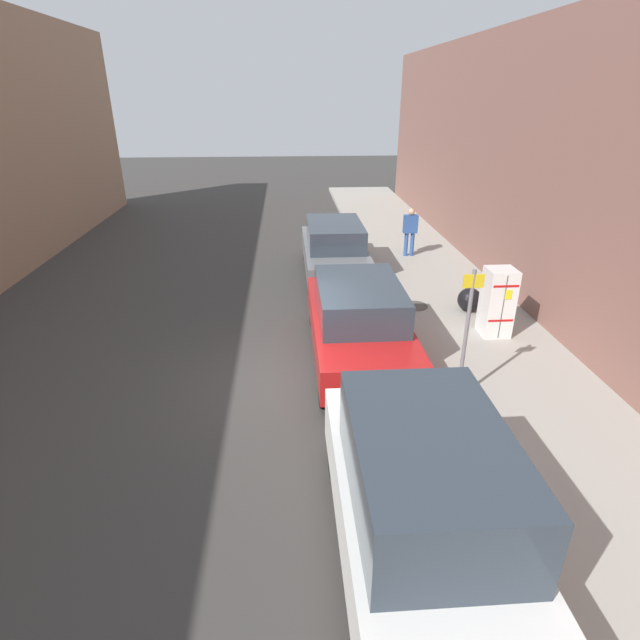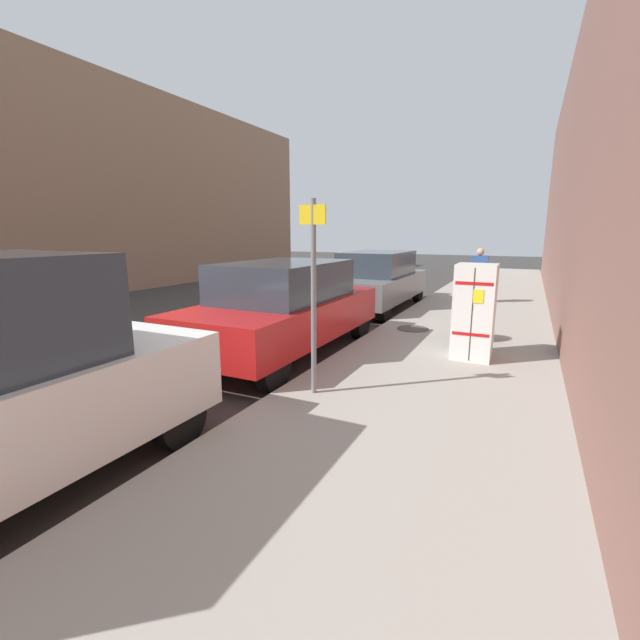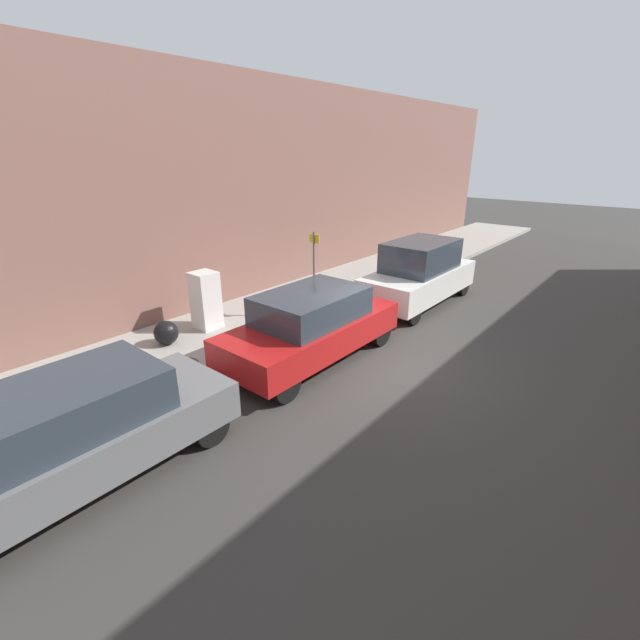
{
  "view_description": "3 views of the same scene",
  "coord_description": "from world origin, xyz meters",
  "px_view_note": "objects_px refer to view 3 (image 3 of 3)",
  "views": [
    {
      "loc": [
        -0.14,
        8.75,
        5.43
      ],
      "look_at": [
        -0.81,
        -1.23,
        0.85
      ],
      "focal_mm": 28.0,
      "sensor_mm": 36.0,
      "label": 1
    },
    {
      "loc": [
        -5.74,
        5.89,
        2.31
      ],
      "look_at": [
        -2.45,
        -0.88,
        0.76
      ],
      "focal_mm": 24.0,
      "sensor_mm": 36.0,
      "label": 2
    },
    {
      "loc": [
        4.71,
        -8.26,
        4.89
      ],
      "look_at": [
        -1.88,
        -0.39,
        0.8
      ],
      "focal_mm": 24.0,
      "sensor_mm": 36.0,
      "label": 3
    }
  ],
  "objects_px": {
    "street_sign_post": "(314,270)",
    "parked_suv_gray": "(73,433)",
    "discarded_refrigerator": "(206,300)",
    "parked_suv_red": "(312,325)",
    "trash_bag": "(166,333)",
    "parked_van_white": "(419,273)"
  },
  "relations": [
    {
      "from": "discarded_refrigerator",
      "to": "trash_bag",
      "type": "relative_size",
      "value": 2.59
    },
    {
      "from": "parked_van_white",
      "to": "trash_bag",
      "type": "bearing_deg",
      "value": -113.19
    },
    {
      "from": "street_sign_post",
      "to": "parked_suv_gray",
      "type": "relative_size",
      "value": 0.52
    },
    {
      "from": "discarded_refrigerator",
      "to": "street_sign_post",
      "type": "bearing_deg",
      "value": 57.24
    },
    {
      "from": "parked_suv_red",
      "to": "parked_van_white",
      "type": "bearing_deg",
      "value": 90.0
    },
    {
      "from": "discarded_refrigerator",
      "to": "parked_suv_gray",
      "type": "relative_size",
      "value": 0.33
    },
    {
      "from": "parked_suv_red",
      "to": "parked_van_white",
      "type": "relative_size",
      "value": 1.01
    },
    {
      "from": "street_sign_post",
      "to": "discarded_refrigerator",
      "type": "bearing_deg",
      "value": -122.76
    },
    {
      "from": "street_sign_post",
      "to": "parked_suv_gray",
      "type": "height_order",
      "value": "street_sign_post"
    },
    {
      "from": "trash_bag",
      "to": "parked_van_white",
      "type": "xyz_separation_m",
      "value": [
        3.23,
        7.54,
        0.56
      ]
    },
    {
      "from": "discarded_refrigerator",
      "to": "parked_suv_gray",
      "type": "distance_m",
      "value": 5.91
    },
    {
      "from": "street_sign_post",
      "to": "parked_suv_red",
      "type": "height_order",
      "value": "street_sign_post"
    },
    {
      "from": "discarded_refrigerator",
      "to": "parked_suv_red",
      "type": "xyz_separation_m",
      "value": [
        3.35,
        0.65,
        -0.07
      ]
    },
    {
      "from": "street_sign_post",
      "to": "parked_suv_red",
      "type": "bearing_deg",
      "value": -50.8
    },
    {
      "from": "discarded_refrigerator",
      "to": "parked_suv_gray",
      "type": "height_order",
      "value": "discarded_refrigerator"
    },
    {
      "from": "trash_bag",
      "to": "parked_suv_red",
      "type": "bearing_deg",
      "value": 32.14
    },
    {
      "from": "parked_suv_red",
      "to": "parked_van_white",
      "type": "distance_m",
      "value": 5.51
    },
    {
      "from": "street_sign_post",
      "to": "parked_suv_gray",
      "type": "distance_m",
      "value": 7.74
    },
    {
      "from": "discarded_refrigerator",
      "to": "parked_suv_red",
      "type": "relative_size",
      "value": 0.33
    },
    {
      "from": "street_sign_post",
      "to": "trash_bag",
      "type": "relative_size",
      "value": 4.07
    },
    {
      "from": "street_sign_post",
      "to": "parked_suv_gray",
      "type": "xyz_separation_m",
      "value": [
        1.64,
        -7.53,
        -0.71
      ]
    },
    {
      "from": "trash_bag",
      "to": "parked_van_white",
      "type": "relative_size",
      "value": 0.13
    }
  ]
}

